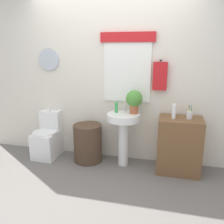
% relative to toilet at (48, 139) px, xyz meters
% --- Properties ---
extents(ground_plane, '(8.00, 8.00, 0.00)m').
position_rel_toilet_xyz_m(ground_plane, '(1.02, -0.88, -0.29)').
color(ground_plane, slate).
extents(back_wall, '(4.40, 0.18, 2.60)m').
position_rel_toilet_xyz_m(back_wall, '(1.03, 0.27, 1.02)').
color(back_wall, silver).
rests_on(back_wall, ground_plane).
extents(toilet, '(0.38, 0.51, 0.75)m').
position_rel_toilet_xyz_m(toilet, '(0.00, 0.00, 0.00)').
color(toilet, white).
rests_on(toilet, ground_plane).
extents(laundry_hamper, '(0.44, 0.44, 0.59)m').
position_rel_toilet_xyz_m(laundry_hamper, '(0.70, -0.03, 0.01)').
color(laundry_hamper, '#4C3828').
rests_on(laundry_hamper, ground_plane).
extents(pedestal_sink, '(0.49, 0.49, 0.80)m').
position_rel_toilet_xyz_m(pedestal_sink, '(1.26, -0.03, 0.31)').
color(pedestal_sink, white).
rests_on(pedestal_sink, ground_plane).
extents(faucet, '(0.03, 0.03, 0.10)m').
position_rel_toilet_xyz_m(faucet, '(1.26, 0.09, 0.57)').
color(faucet, silver).
rests_on(faucet, pedestal_sink).
extents(wooden_cabinet, '(0.59, 0.44, 0.79)m').
position_rel_toilet_xyz_m(wooden_cabinet, '(2.07, -0.03, 0.11)').
color(wooden_cabinet, brown).
rests_on(wooden_cabinet, ground_plane).
extents(soap_bottle, '(0.05, 0.05, 0.15)m').
position_rel_toilet_xyz_m(soap_bottle, '(1.14, 0.02, 0.59)').
color(soap_bottle, green).
rests_on(soap_bottle, pedestal_sink).
extents(potted_plant, '(0.24, 0.24, 0.34)m').
position_rel_toilet_xyz_m(potted_plant, '(1.40, 0.03, 0.72)').
color(potted_plant, '#AD5B38').
rests_on(potted_plant, pedestal_sink).
extents(lotion_bottle, '(0.05, 0.05, 0.21)m').
position_rel_toilet_xyz_m(lotion_bottle, '(1.97, -0.07, 0.61)').
color(lotion_bottle, white).
rests_on(lotion_bottle, wooden_cabinet).
extents(toothbrush_cup, '(0.08, 0.08, 0.19)m').
position_rel_toilet_xyz_m(toothbrush_cup, '(2.18, -0.01, 0.56)').
color(toothbrush_cup, silver).
rests_on(toothbrush_cup, wooden_cabinet).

